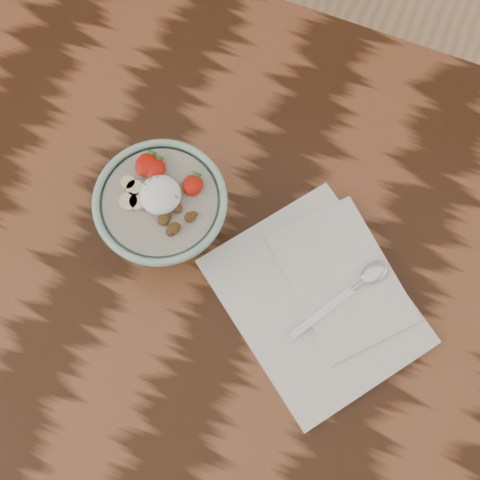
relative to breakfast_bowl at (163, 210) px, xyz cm
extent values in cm
cube|color=black|center=(12.67, -2.45, -8.07)|extent=(160.00, 90.00, 4.00)
cylinder|color=#4C2D19|center=(-59.33, 34.55, -45.57)|extent=(7.00, 7.00, 71.00)
cylinder|color=#8ABAA4|center=(0.02, -0.06, -5.51)|extent=(7.83, 7.83, 1.12)
torus|color=#8ABAA4|center=(0.02, -0.06, 3.62)|extent=(17.79, 17.79, 1.02)
cylinder|color=#A8A18B|center=(0.02, -0.06, 3.06)|extent=(15.09, 15.09, 0.93)
ellipsoid|color=white|center=(-0.01, 0.43, 4.59)|extent=(5.51, 5.51, 3.03)
ellipsoid|color=#B61208|center=(-2.24, 3.63, 4.30)|extent=(2.82, 3.10, 1.55)
cone|color=#286623|center=(-2.24, 4.90, 4.60)|extent=(1.40, 1.03, 1.52)
ellipsoid|color=#B61208|center=(-3.40, 3.79, 4.39)|extent=(3.13, 3.44, 1.72)
cone|color=#286623|center=(-3.40, 5.20, 4.69)|extent=(1.40, 1.03, 1.52)
ellipsoid|color=#B61208|center=(3.30, 3.35, 4.27)|extent=(2.71, 2.99, 1.49)
cone|color=#286623|center=(3.30, 4.57, 4.57)|extent=(1.40, 1.03, 1.52)
cylinder|color=beige|center=(-2.51, -1.35, 3.92)|extent=(2.20, 2.20, 0.70)
cylinder|color=beige|center=(-3.60, 0.23, 3.92)|extent=(2.27, 2.27, 0.70)
cylinder|color=beige|center=(-4.79, 0.62, 3.92)|extent=(1.90, 1.90, 0.70)
cylinder|color=beige|center=(-3.65, -1.76, 3.92)|extent=(2.41, 2.41, 0.70)
ellipsoid|color=brown|center=(1.65, -2.38, 4.10)|extent=(1.83, 1.87, 1.07)
ellipsoid|color=brown|center=(2.51, -0.26, 4.03)|extent=(1.82, 1.72, 0.81)
ellipsoid|color=brown|center=(4.87, -0.28, 3.94)|extent=(1.46, 1.43, 0.86)
ellipsoid|color=brown|center=(3.36, -2.94, 4.15)|extent=(2.34, 2.31, 0.96)
ellipsoid|color=brown|center=(2.47, -0.29, 3.99)|extent=(1.67, 1.63, 0.91)
ellipsoid|color=brown|center=(3.09, -3.55, 3.95)|extent=(1.69, 1.70, 0.96)
ellipsoid|color=brown|center=(1.84, -1.91, 3.98)|extent=(1.51, 1.61, 0.85)
ellipsoid|color=brown|center=(4.64, -0.82, 4.02)|extent=(2.05, 2.07, 0.84)
cylinder|color=#417E35|center=(-1.37, 0.64, 5.52)|extent=(0.69, 0.93, 0.21)
cylinder|color=#417E35|center=(-1.18, 1.08, 5.52)|extent=(0.34, 1.68, 0.24)
cylinder|color=#417E35|center=(-0.71, 0.15, 5.52)|extent=(1.17, 0.93, 0.23)
cylinder|color=#417E35|center=(0.54, 1.53, 5.52)|extent=(0.26, 1.47, 0.23)
cylinder|color=#417E35|center=(-1.15, 1.73, 5.52)|extent=(0.48, 1.54, 0.23)
cylinder|color=#417E35|center=(-1.84, 1.50, 5.52)|extent=(0.25, 1.36, 0.23)
cylinder|color=#417E35|center=(1.80, 0.72, 5.52)|extent=(1.66, 0.37, 0.24)
cylinder|color=#417E35|center=(-0.88, 0.03, 5.52)|extent=(0.33, 1.53, 0.23)
cylinder|color=#417E35|center=(1.12, 0.37, 5.52)|extent=(0.34, 1.07, 0.22)
cylinder|color=#417E35|center=(0.13, 1.71, 5.52)|extent=(1.51, 0.84, 0.23)
cylinder|color=#417E35|center=(0.99, -0.08, 5.52)|extent=(1.06, 0.91, 0.22)
cylinder|color=#417E35|center=(-1.77, 0.49, 5.52)|extent=(1.17, 0.85, 0.22)
cube|color=white|center=(23.70, -2.82, -5.54)|extent=(35.42, 34.25, 1.06)
cube|color=white|center=(25.82, 1.42, -4.69)|extent=(24.21, 23.75, 0.64)
cube|color=silver|center=(24.96, -4.41, -4.21)|extent=(6.41, 9.71, 0.33)
cylinder|color=silver|center=(28.45, 1.39, -4.05)|extent=(2.00, 2.73, 0.65)
ellipsoid|color=silver|center=(29.83, 3.68, -3.93)|extent=(4.65, 5.14, 0.89)
camera|label=1|loc=(21.54, -25.71, 84.95)|focal=50.00mm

